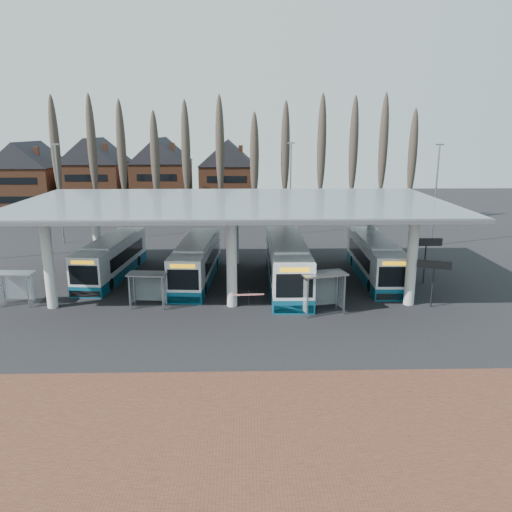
{
  "coord_description": "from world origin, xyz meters",
  "views": [
    {
      "loc": [
        0.84,
        -29.33,
        11.59
      ],
      "look_at": [
        1.72,
        7.0,
        2.3
      ],
      "focal_mm": 35.0,
      "sensor_mm": 36.0,
      "label": 1
    }
  ],
  "objects_px": {
    "shelter_0": "(15,281)",
    "bus_3": "(375,259)",
    "shelter_2": "(322,283)",
    "bus_1": "(197,261)",
    "shelter_1": "(148,282)",
    "bus_2": "(287,264)",
    "bus_0": "(112,259)"
  },
  "relations": [
    {
      "from": "shelter_1",
      "to": "bus_0",
      "type": "bearing_deg",
      "value": 124.99
    },
    {
      "from": "shelter_0",
      "to": "bus_0",
      "type": "bearing_deg",
      "value": 56.2
    },
    {
      "from": "bus_3",
      "to": "shelter_1",
      "type": "xyz_separation_m",
      "value": [
        -16.83,
        -6.41,
        0.21
      ]
    },
    {
      "from": "bus_0",
      "to": "shelter_0",
      "type": "bearing_deg",
      "value": -119.79
    },
    {
      "from": "bus_3",
      "to": "shelter_0",
      "type": "bearing_deg",
      "value": -165.66
    },
    {
      "from": "bus_1",
      "to": "shelter_1",
      "type": "height_order",
      "value": "bus_1"
    },
    {
      "from": "bus_1",
      "to": "bus_0",
      "type": "bearing_deg",
      "value": 173.63
    },
    {
      "from": "bus_1",
      "to": "shelter_0",
      "type": "height_order",
      "value": "bus_1"
    },
    {
      "from": "bus_1",
      "to": "shelter_1",
      "type": "distance_m",
      "value": 6.63
    },
    {
      "from": "bus_3",
      "to": "shelter_2",
      "type": "height_order",
      "value": "bus_3"
    },
    {
      "from": "bus_2",
      "to": "shelter_2",
      "type": "distance_m",
      "value": 6.25
    },
    {
      "from": "bus_1",
      "to": "bus_2",
      "type": "height_order",
      "value": "bus_2"
    },
    {
      "from": "bus_0",
      "to": "bus_3",
      "type": "distance_m",
      "value": 21.1
    },
    {
      "from": "shelter_0",
      "to": "bus_3",
      "type": "bearing_deg",
      "value": 14.28
    },
    {
      "from": "bus_1",
      "to": "bus_2",
      "type": "xyz_separation_m",
      "value": [
        6.97,
        -1.46,
        0.16
      ]
    },
    {
      "from": "shelter_0",
      "to": "shelter_1",
      "type": "height_order",
      "value": "shelter_1"
    },
    {
      "from": "shelter_2",
      "to": "shelter_0",
      "type": "bearing_deg",
      "value": 160.45
    },
    {
      "from": "bus_0",
      "to": "bus_1",
      "type": "height_order",
      "value": "bus_1"
    },
    {
      "from": "shelter_0",
      "to": "shelter_2",
      "type": "bearing_deg",
      "value": -3.95
    },
    {
      "from": "bus_2",
      "to": "bus_0",
      "type": "bearing_deg",
      "value": 169.46
    },
    {
      "from": "bus_0",
      "to": "bus_1",
      "type": "bearing_deg",
      "value": -4.56
    },
    {
      "from": "bus_0",
      "to": "shelter_2",
      "type": "distance_m",
      "value": 17.9
    },
    {
      "from": "bus_2",
      "to": "shelter_0",
      "type": "height_order",
      "value": "bus_2"
    },
    {
      "from": "bus_2",
      "to": "shelter_2",
      "type": "xyz_separation_m",
      "value": [
        1.75,
        -5.99,
        0.32
      ]
    },
    {
      "from": "bus_3",
      "to": "shelter_0",
      "type": "distance_m",
      "value": 26.49
    },
    {
      "from": "bus_0",
      "to": "bus_3",
      "type": "xyz_separation_m",
      "value": [
        21.08,
        -0.9,
        0.05
      ]
    },
    {
      "from": "bus_0",
      "to": "bus_2",
      "type": "xyz_separation_m",
      "value": [
        13.89,
        -2.71,
        0.2
      ]
    },
    {
      "from": "bus_1",
      "to": "shelter_1",
      "type": "relative_size",
      "value": 4.37
    },
    {
      "from": "shelter_0",
      "to": "shelter_2",
      "type": "height_order",
      "value": "shelter_2"
    },
    {
      "from": "shelter_1",
      "to": "shelter_2",
      "type": "relative_size",
      "value": 0.83
    },
    {
      "from": "bus_1",
      "to": "shelter_2",
      "type": "xyz_separation_m",
      "value": [
        8.72,
        -7.46,
        0.48
      ]
    },
    {
      "from": "bus_1",
      "to": "shelter_1",
      "type": "xyz_separation_m",
      "value": [
        -2.67,
        -6.07,
        0.22
      ]
    }
  ]
}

